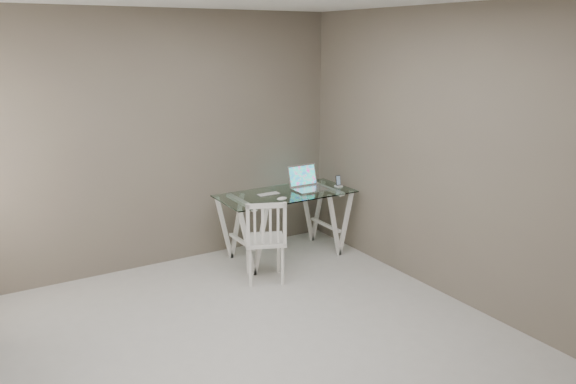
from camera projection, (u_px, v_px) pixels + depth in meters
name	position (u px, v px, depth m)	size (l,w,h in m)	color
room	(257.00, 138.00, 3.95)	(4.50, 4.52, 2.71)	#BAB7B2
desk	(286.00, 224.00, 6.30)	(1.50, 0.70, 0.75)	silver
chair	(265.00, 237.00, 5.60)	(0.52, 0.52, 0.87)	white
laptop	(307.00, 183.00, 6.37)	(0.37, 0.33, 0.26)	silver
keyboard	(269.00, 194.00, 6.15)	(0.26, 0.11, 0.01)	silver
mouse	(282.00, 199.00, 5.93)	(0.12, 0.07, 0.04)	white
phone_dock	(338.00, 184.00, 6.47)	(0.07, 0.07, 0.13)	white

